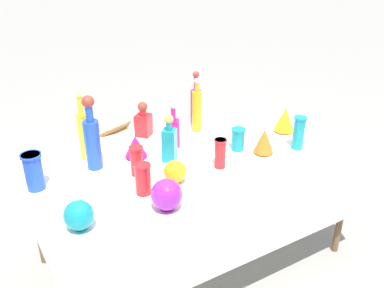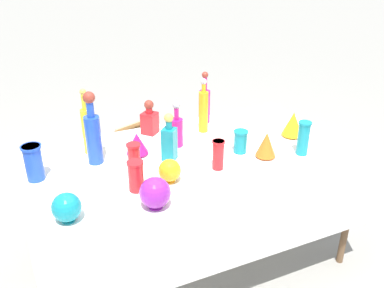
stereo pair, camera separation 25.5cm
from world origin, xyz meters
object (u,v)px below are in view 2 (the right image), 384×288
at_px(slender_vase_4, 240,141).
at_px(slender_vase_5, 303,137).
at_px(fluted_vase_1, 137,143).
at_px(round_bowl_0, 170,170).
at_px(tall_bottle_0, 205,104).
at_px(round_bowl_2, 155,193).
at_px(tall_bottle_3, 87,128).
at_px(round_bowl_1, 67,207).
at_px(slender_vase_0, 33,162).
at_px(tall_bottle_1, 177,130).
at_px(slender_vase_2, 218,154).
at_px(tall_bottle_2, 203,110).
at_px(square_decanter_1, 169,140).
at_px(slender_vase_1, 134,157).
at_px(tall_bottle_4, 93,134).
at_px(fluted_vase_2, 266,144).
at_px(cardboard_box_behind_left, 137,151).
at_px(slender_vase_3, 136,175).
at_px(fluted_vase_0, 293,124).
at_px(square_decanter_0, 150,120).

distance_m(slender_vase_4, slender_vase_5, 0.38).
distance_m(fluted_vase_1, round_bowl_0, 0.38).
distance_m(tall_bottle_0, round_bowl_2, 1.09).
height_order(tall_bottle_3, round_bowl_1, tall_bottle_3).
relative_size(slender_vase_0, slender_vase_4, 1.44).
distance_m(tall_bottle_1, slender_vase_4, 0.41).
height_order(slender_vase_2, round_bowl_2, slender_vase_2).
xyz_separation_m(tall_bottle_2, square_decanter_1, (-0.36, -0.28, -0.03)).
height_order(tall_bottle_2, slender_vase_1, tall_bottle_2).
xyz_separation_m(slender_vase_5, round_bowl_2, (-1.02, -0.16, -0.03)).
distance_m(tall_bottle_4, slender_vase_5, 1.26).
xyz_separation_m(tall_bottle_3, slender_vase_0, (-0.34, -0.20, -0.06)).
bearing_deg(fluted_vase_1, slender_vase_5, -24.15).
height_order(square_decanter_1, round_bowl_1, square_decanter_1).
distance_m(fluted_vase_2, round_bowl_2, 0.82).
relative_size(slender_vase_1, round_bowl_1, 1.17).
xyz_separation_m(fluted_vase_2, cardboard_box_behind_left, (-0.37, 1.51, -0.69)).
height_order(slender_vase_1, fluted_vase_1, slender_vase_1).
bearing_deg(tall_bottle_4, slender_vase_3, -72.00).
relative_size(fluted_vase_0, fluted_vase_2, 1.05).
xyz_separation_m(tall_bottle_2, fluted_vase_1, (-0.52, -0.14, -0.08)).
height_order(square_decanter_0, slender_vase_3, square_decanter_0).
height_order(square_decanter_0, fluted_vase_0, square_decanter_0).
height_order(tall_bottle_1, round_bowl_0, tall_bottle_1).
xyz_separation_m(tall_bottle_1, cardboard_box_behind_left, (0.06, 1.14, -0.71)).
bearing_deg(cardboard_box_behind_left, slender_vase_3, -106.58).
xyz_separation_m(round_bowl_1, cardboard_box_behind_left, (0.84, 1.66, -0.68)).
height_order(fluted_vase_0, fluted_vase_1, fluted_vase_0).
xyz_separation_m(tall_bottle_3, round_bowl_2, (0.17, -0.72, -0.08)).
relative_size(tall_bottle_2, slender_vase_4, 2.61).
distance_m(tall_bottle_3, fluted_vase_1, 0.32).
distance_m(tall_bottle_3, tall_bottle_4, 0.14).
relative_size(slender_vase_0, slender_vase_1, 1.18).
bearing_deg(slender_vase_5, round_bowl_1, -176.25).
xyz_separation_m(slender_vase_0, slender_vase_5, (1.53, -0.37, 0.00)).
height_order(tall_bottle_4, square_decanter_1, tall_bottle_4).
relative_size(tall_bottle_4, slender_vase_4, 3.08).
bearing_deg(tall_bottle_0, fluted_vase_1, -155.46).
distance_m(tall_bottle_4, square_decanter_1, 0.44).
bearing_deg(fluted_vase_0, tall_bottle_2, 148.08).
distance_m(tall_bottle_4, round_bowl_1, 0.59).
distance_m(tall_bottle_0, slender_vase_2, 0.67).
bearing_deg(tall_bottle_0, slender_vase_3, -137.74).
distance_m(tall_bottle_1, tall_bottle_3, 0.55).
distance_m(tall_bottle_4, fluted_vase_0, 1.30).
relative_size(square_decanter_1, slender_vase_2, 1.66).
distance_m(square_decanter_1, fluted_vase_2, 0.59).
bearing_deg(round_bowl_0, tall_bottle_3, 121.79).
bearing_deg(round_bowl_2, round_bowl_1, 170.88).
bearing_deg(round_bowl_2, tall_bottle_2, 49.54).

